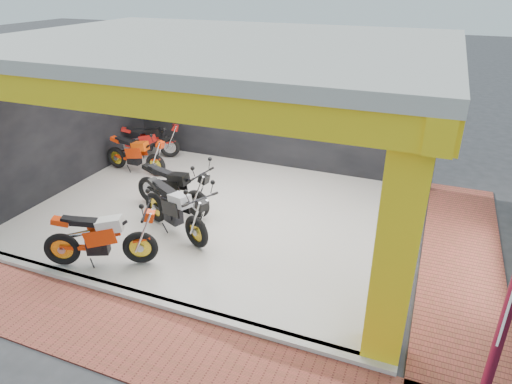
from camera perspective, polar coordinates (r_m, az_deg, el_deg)
ground at (r=8.44m, az=-10.16°, el=-9.09°), size 80.00×80.00×0.00m
showroom_floor at (r=9.90m, az=-4.18°, el=-2.85°), size 8.00×6.00×0.10m
showroom_ceiling at (r=8.79m, az=-4.94°, el=17.97°), size 8.40×6.40×0.20m
back_wall at (r=11.95m, az=2.17°, el=11.00°), size 8.20×0.20×3.50m
left_wall at (r=11.57m, az=-23.26°, el=8.47°), size 0.20×6.20×3.50m
corner_column at (r=5.86m, az=17.24°, el=-6.47°), size 0.50×0.50×3.50m
header_beam_front at (r=6.35m, az=-17.23°, el=11.30°), size 8.40×0.30×0.40m
header_beam_right at (r=7.92m, az=22.80°, el=13.11°), size 0.30×6.40×0.40m
floor_kerb at (r=7.75m, az=-14.18°, el=-12.64°), size 8.00×0.20×0.10m
paver_front at (r=7.32m, az=-17.77°, el=-16.17°), size 9.00×1.40×0.03m
paver_right at (r=9.15m, az=24.33°, el=-8.16°), size 1.40×7.00×0.03m
signpost at (r=5.33m, az=27.94°, el=-16.63°), size 0.11×0.36×2.60m
moto_hero at (r=8.12m, az=-14.48°, el=-4.93°), size 2.21×1.56×1.27m
moto_row_a at (r=8.40m, az=-7.56°, el=-3.13°), size 2.25×1.58×1.29m
moto_row_b at (r=9.45m, az=-7.47°, el=0.14°), size 2.14×1.06×1.25m
moto_row_c at (r=11.70m, az=-12.55°, el=4.60°), size 1.94×0.79×1.17m
moto_row_d at (r=12.89m, az=-10.82°, el=6.66°), size 2.01×1.34×1.15m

